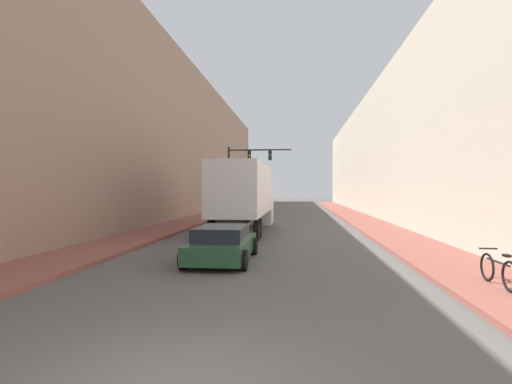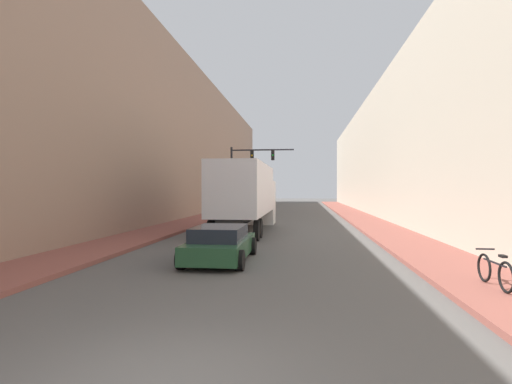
{
  "view_description": "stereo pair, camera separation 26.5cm",
  "coord_description": "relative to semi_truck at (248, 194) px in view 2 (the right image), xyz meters",
  "views": [
    {
      "loc": [
        1.51,
        -4.66,
        2.5
      ],
      "look_at": [
        -0.48,
        14.16,
        2.36
      ],
      "focal_mm": 28.0,
      "sensor_mm": 36.0,
      "label": 1
    },
    {
      "loc": [
        1.77,
        -4.63,
        2.5
      ],
      "look_at": [
        -0.48,
        14.16,
        2.36
      ],
      "focal_mm": 28.0,
      "sensor_mm": 36.0,
      "label": 2
    }
  ],
  "objects": [
    {
      "name": "sidewalk_right",
      "position": [
        8.05,
        10.82,
        -2.14
      ],
      "size": [
        2.77,
        80.0,
        0.15
      ],
      "color": "brown",
      "rests_on": "ground"
    },
    {
      "name": "sidewalk_left",
      "position": [
        -4.86,
        10.82,
        -2.14
      ],
      "size": [
        2.77,
        80.0,
        0.15
      ],
      "color": "brown",
      "rests_on": "ground"
    },
    {
      "name": "building_right",
      "position": [
        12.44,
        10.82,
        3.47
      ],
      "size": [
        6.0,
        80.0,
        11.37
      ],
      "color": "#BCB29E",
      "rests_on": "ground"
    },
    {
      "name": "building_left",
      "position": [
        -9.25,
        10.82,
        4.66
      ],
      "size": [
        6.0,
        80.0,
        13.75
      ],
      "color": "#997A66",
      "rests_on": "ground"
    },
    {
      "name": "semi_truck",
      "position": [
        0.0,
        0.0,
        0.0
      ],
      "size": [
        2.55,
        11.97,
        3.89
      ],
      "color": "silver",
      "rests_on": "ground"
    },
    {
      "name": "sedan_car",
      "position": [
        0.5,
        -10.27,
        -1.62
      ],
      "size": [
        2.1,
        4.35,
        1.23
      ],
      "color": "#234C2D",
      "rests_on": "ground"
    },
    {
      "name": "traffic_signal_gantry",
      "position": [
        -1.97,
        12.86,
        2.2
      ],
      "size": [
        5.89,
        0.35,
        6.41
      ],
      "color": "black",
      "rests_on": "ground"
    },
    {
      "name": "parked_bicycle",
      "position": [
        7.9,
        -13.69,
        -1.68
      ],
      "size": [
        0.44,
        1.83,
        0.86
      ],
      "color": "black",
      "rests_on": "sidewalk_right"
    }
  ]
}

